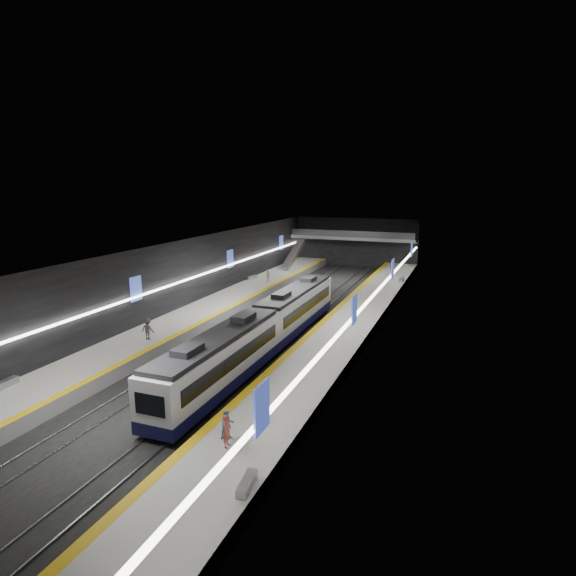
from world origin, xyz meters
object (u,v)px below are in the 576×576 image
at_px(bench_right_far, 402,279).
at_px(passenger_right_a, 227,431).
at_px(bench_right_near, 247,484).
at_px(passenger_right_b, 227,425).
at_px(escalator, 294,254).
at_px(bench_left_near, 4,384).
at_px(passenger_left_b, 148,329).
at_px(passenger_left_a, 268,276).
at_px(train, 264,328).
at_px(bench_left_far, 252,277).

xyz_separation_m(bench_right_far, passenger_right_a, (-2.34, -44.24, 0.65)).
height_order(bench_right_near, passenger_right_b, passenger_right_b).
relative_size(escalator, bench_right_far, 4.69).
bearing_deg(bench_left_near, passenger_left_b, 76.30).
distance_m(passenger_left_a, passenger_left_b, 25.00).
height_order(bench_left_near, passenger_left_b, passenger_left_b).
height_order(train, bench_left_near, train).
bearing_deg(bench_right_far, passenger_left_a, -156.55).
bearing_deg(passenger_right_a, passenger_left_a, 11.74).
relative_size(train, bench_left_near, 16.54).
relative_size(train, passenger_right_a, 17.57).
bearing_deg(passenger_right_a, bench_left_far, 14.85).
relative_size(bench_left_near, bench_left_far, 1.05).
distance_m(escalator, bench_left_far, 11.11).
height_order(escalator, passenger_left_a, escalator).
bearing_deg(passenger_right_b, bench_right_far, 43.97).
relative_size(escalator, passenger_left_a, 4.99).
bearing_deg(train, passenger_right_a, -72.93).
relative_size(bench_right_near, passenger_right_b, 1.13).
xyz_separation_m(bench_right_near, passenger_left_b, (-16.29, 14.97, 0.69)).
distance_m(escalator, bench_right_near, 54.44).
height_order(bench_left_near, bench_left_far, bench_left_near).
relative_size(escalator, bench_right_near, 4.63).
relative_size(bench_left_near, passenger_left_b, 1.00).
xyz_separation_m(train, bench_right_near, (7.00, -17.79, -0.98)).
relative_size(train, escalator, 3.76).
height_order(escalator, bench_left_near, escalator).
height_order(bench_left_near, passenger_left_a, passenger_left_a).
distance_m(bench_left_near, bench_right_near, 19.38).
distance_m(bench_left_near, passenger_left_b, 11.51).
bearing_deg(escalator, bench_left_far, -100.50).
distance_m(train, escalator, 35.36).
bearing_deg(train, bench_left_far, 117.44).
xyz_separation_m(passenger_right_b, passenger_left_b, (-13.58, 11.63, 0.14)).
height_order(bench_left_far, passenger_left_a, passenger_left_a).
relative_size(passenger_right_a, passenger_right_b, 1.12).
height_order(train, bench_left_far, train).
distance_m(train, bench_left_far, 26.06).
relative_size(passenger_right_b, passenger_left_a, 0.95).
bearing_deg(passenger_right_a, bench_right_near, -146.75).
height_order(passenger_right_b, passenger_left_a, passenger_left_a).
bearing_deg(passenger_right_b, passenger_left_b, 96.96).
distance_m(passenger_right_b, passenger_left_a, 39.04).
xyz_separation_m(passenger_left_a, passenger_left_b, (-0.06, -25.00, 0.10)).
xyz_separation_m(bench_left_near, bench_left_far, (0.00, 37.10, -0.01)).
bearing_deg(passenger_right_b, passenger_right_a, -105.08).
relative_size(escalator, passenger_right_a, 4.68).
height_order(escalator, bench_right_far, escalator).
height_order(bench_right_near, passenger_left_a, passenger_left_a).
bearing_deg(escalator, bench_right_far, -15.91).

